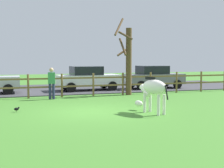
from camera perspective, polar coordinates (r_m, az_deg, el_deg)
ground_plane at (r=12.46m, az=-3.97°, el=-5.08°), size 60.00×60.00×0.00m
parking_asphalt at (r=21.51m, az=-10.26°, el=-0.92°), size 28.00×7.40×0.05m
paddock_fence at (r=17.17m, az=-9.20°, el=0.03°), size 21.50×0.11×1.29m
bare_tree at (r=18.01m, az=2.93°, el=4.67°), size 1.23×1.58×4.52m
zebra at (r=12.06m, az=7.52°, el=-1.01°), size 0.79×1.90×1.41m
crow_on_grass at (r=12.88m, az=-17.11°, el=-4.39°), size 0.21×0.10×0.20m
parked_car_grey at (r=21.66m, az=7.65°, el=1.32°), size 4.00×1.88×1.56m
parked_car_white at (r=20.19m, az=-4.45°, el=1.10°), size 4.06×1.99×1.56m
visitor_right_of_tree at (r=16.34m, az=-11.03°, el=0.39°), size 0.39×0.28×1.64m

